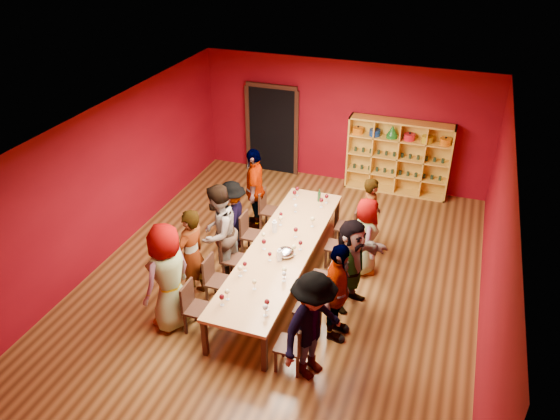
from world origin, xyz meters
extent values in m
cube|color=#513015|center=(0.00, 0.00, -0.01)|extent=(7.10, 9.10, 0.02)
cube|color=maroon|center=(0.00, 4.51, 1.50)|extent=(7.10, 0.02, 3.00)
cube|color=maroon|center=(0.00, -4.51, 1.50)|extent=(7.10, 0.02, 3.00)
cube|color=maroon|center=(-3.51, 0.00, 1.50)|extent=(0.02, 9.10, 3.00)
cube|color=maroon|center=(3.51, 0.00, 1.50)|extent=(0.02, 9.10, 3.00)
cube|color=white|center=(0.00, 0.00, 3.01)|extent=(7.10, 9.10, 0.02)
cube|color=#B27E4A|center=(0.00, 0.00, 0.72)|extent=(1.10, 4.50, 0.06)
cube|color=black|center=(-0.49, -2.17, 0.34)|extent=(0.08, 0.08, 0.69)
cube|color=black|center=(-0.49, 2.17, 0.34)|extent=(0.08, 0.08, 0.69)
cube|color=black|center=(0.49, -2.17, 0.34)|extent=(0.08, 0.08, 0.69)
cube|color=black|center=(0.49, 2.17, 0.34)|extent=(0.08, 0.08, 0.69)
cube|color=black|center=(-1.80, 4.44, 1.10)|extent=(1.20, 0.14, 2.20)
cube|color=black|center=(-1.80, 4.37, 2.25)|extent=(1.32, 0.06, 0.10)
cube|color=black|center=(-2.45, 4.37, 1.10)|extent=(0.10, 0.06, 2.20)
cube|color=black|center=(-1.15, 4.37, 1.10)|extent=(0.10, 0.06, 2.20)
cube|color=gold|center=(0.22, 4.28, 0.90)|extent=(0.04, 0.40, 1.80)
cube|color=gold|center=(2.58, 4.28, 0.90)|extent=(0.04, 0.40, 1.80)
cube|color=gold|center=(1.40, 4.28, 1.78)|extent=(2.40, 0.40, 0.04)
cube|color=gold|center=(1.40, 4.28, 0.02)|extent=(2.40, 0.40, 0.04)
cube|color=gold|center=(1.40, 4.47, 0.90)|extent=(2.40, 0.02, 1.80)
cube|color=gold|center=(1.40, 4.28, 0.45)|extent=(2.36, 0.38, 0.03)
cube|color=gold|center=(1.40, 4.28, 0.90)|extent=(2.36, 0.38, 0.03)
cube|color=gold|center=(1.40, 4.28, 1.35)|extent=(2.36, 0.38, 0.03)
cube|color=gold|center=(0.80, 4.28, 0.90)|extent=(0.03, 0.38, 1.76)
cube|color=gold|center=(1.40, 4.28, 0.90)|extent=(0.03, 0.38, 1.76)
cube|color=gold|center=(2.00, 4.28, 0.90)|extent=(0.03, 0.38, 1.76)
cylinder|color=orange|center=(0.40, 4.28, 1.44)|extent=(0.26, 0.26, 0.15)
sphere|color=black|center=(0.40, 4.28, 1.53)|extent=(0.05, 0.05, 0.05)
cylinder|color=navy|center=(0.80, 4.28, 1.44)|extent=(0.26, 0.26, 0.15)
sphere|color=black|center=(0.80, 4.28, 1.53)|extent=(0.05, 0.05, 0.05)
cylinder|color=#196521|center=(1.20, 4.28, 1.41)|extent=(0.26, 0.26, 0.08)
cone|color=#196521|center=(1.20, 4.28, 1.56)|extent=(0.24, 0.24, 0.22)
cylinder|color=red|center=(1.60, 4.28, 1.44)|extent=(0.26, 0.26, 0.15)
sphere|color=black|center=(1.60, 4.28, 1.53)|extent=(0.05, 0.05, 0.05)
cylinder|color=gold|center=(2.00, 4.28, 1.44)|extent=(0.26, 0.26, 0.15)
sphere|color=black|center=(2.00, 4.28, 1.53)|extent=(0.05, 0.05, 0.05)
cylinder|color=orange|center=(2.40, 4.28, 1.44)|extent=(0.26, 0.26, 0.15)
sphere|color=black|center=(2.40, 4.28, 1.53)|extent=(0.05, 0.05, 0.05)
cylinder|color=#1A2F20|center=(0.38, 4.28, 0.52)|extent=(0.07, 0.07, 0.10)
cylinder|color=#1A2F20|center=(0.56, 4.28, 0.52)|extent=(0.07, 0.07, 0.10)
cylinder|color=#1A2F20|center=(0.75, 4.28, 0.52)|extent=(0.07, 0.07, 0.10)
cylinder|color=#1A2F20|center=(0.93, 4.28, 0.52)|extent=(0.07, 0.07, 0.10)
cylinder|color=#1A2F20|center=(1.12, 4.28, 0.52)|extent=(0.07, 0.07, 0.10)
cylinder|color=#1A2F20|center=(1.30, 4.28, 0.52)|extent=(0.07, 0.07, 0.10)
cylinder|color=#1A2F20|center=(1.49, 4.28, 0.52)|extent=(0.07, 0.07, 0.10)
cylinder|color=#1A2F20|center=(1.67, 4.28, 0.52)|extent=(0.07, 0.07, 0.10)
cylinder|color=#1A2F20|center=(1.86, 4.28, 0.52)|extent=(0.07, 0.07, 0.10)
cylinder|color=#1A2F20|center=(2.04, 4.28, 0.52)|extent=(0.07, 0.07, 0.10)
cylinder|color=#1A2F20|center=(2.23, 4.28, 0.52)|extent=(0.07, 0.07, 0.10)
cylinder|color=#1A2F20|center=(2.42, 4.28, 0.52)|extent=(0.07, 0.07, 0.10)
cylinder|color=#1A2F20|center=(0.38, 4.28, 0.97)|extent=(0.07, 0.07, 0.10)
cylinder|color=#1A2F20|center=(0.56, 4.28, 0.97)|extent=(0.07, 0.07, 0.10)
cylinder|color=#1A2F20|center=(0.75, 4.28, 0.97)|extent=(0.07, 0.07, 0.10)
cylinder|color=#1A2F20|center=(0.93, 4.28, 0.97)|extent=(0.07, 0.07, 0.10)
cylinder|color=#1A2F20|center=(1.12, 4.28, 0.97)|extent=(0.07, 0.07, 0.10)
cylinder|color=#1A2F20|center=(1.30, 4.28, 0.97)|extent=(0.07, 0.07, 0.10)
cylinder|color=#1A2F20|center=(1.49, 4.28, 0.97)|extent=(0.07, 0.07, 0.10)
cylinder|color=#1A2F20|center=(1.67, 4.28, 0.97)|extent=(0.07, 0.07, 0.10)
cylinder|color=#1A2F20|center=(1.86, 4.28, 0.97)|extent=(0.07, 0.07, 0.10)
cylinder|color=#1A2F20|center=(2.04, 4.28, 0.97)|extent=(0.07, 0.07, 0.10)
cylinder|color=#1A2F20|center=(2.23, 4.28, 0.97)|extent=(0.07, 0.07, 0.10)
cylinder|color=#1A2F20|center=(2.42, 4.28, 0.97)|extent=(0.07, 0.07, 0.10)
cube|color=black|center=(-0.83, -1.69, 0.43)|extent=(0.42, 0.42, 0.04)
cube|color=black|center=(-1.02, -1.69, 0.67)|extent=(0.04, 0.40, 0.44)
cube|color=black|center=(-1.00, -1.86, 0.21)|extent=(0.04, 0.04, 0.41)
cube|color=black|center=(-0.66, -1.86, 0.21)|extent=(0.04, 0.04, 0.41)
cube|color=black|center=(-1.00, -1.52, 0.21)|extent=(0.04, 0.04, 0.41)
cube|color=black|center=(-0.66, -1.52, 0.21)|extent=(0.04, 0.04, 0.41)
imported|color=#CE8A8E|center=(-1.33, -1.69, 0.95)|extent=(0.74, 1.03, 1.90)
cube|color=black|center=(-0.83, -0.91, 0.43)|extent=(0.42, 0.42, 0.04)
cube|color=black|center=(-1.02, -0.91, 0.67)|extent=(0.04, 0.40, 0.44)
cube|color=black|center=(-1.00, -1.08, 0.21)|extent=(0.04, 0.04, 0.41)
cube|color=black|center=(-0.66, -1.08, 0.21)|extent=(0.04, 0.04, 0.41)
cube|color=black|center=(-1.00, -0.74, 0.21)|extent=(0.04, 0.04, 0.41)
cube|color=black|center=(-0.66, -0.74, 0.21)|extent=(0.04, 0.04, 0.41)
imported|color=#5C7DBD|center=(-1.33, -0.91, 0.88)|extent=(0.60, 0.73, 1.75)
cube|color=black|center=(-0.83, -0.21, 0.43)|extent=(0.42, 0.42, 0.04)
cube|color=black|center=(-1.02, -0.21, 0.67)|extent=(0.04, 0.40, 0.44)
cube|color=black|center=(-1.00, -0.38, 0.21)|extent=(0.04, 0.04, 0.41)
cube|color=black|center=(-0.66, -0.38, 0.21)|extent=(0.04, 0.04, 0.41)
cube|color=black|center=(-1.00, -0.04, 0.21)|extent=(0.04, 0.04, 0.41)
cube|color=black|center=(-0.66, -0.04, 0.21)|extent=(0.04, 0.04, 0.41)
imported|color=#131634|center=(-1.15, -0.21, 0.94)|extent=(0.57, 0.95, 1.88)
cube|color=black|center=(-0.83, 0.67, 0.43)|extent=(0.42, 0.42, 0.04)
cube|color=black|center=(-1.02, 0.67, 0.67)|extent=(0.04, 0.40, 0.44)
cube|color=black|center=(-1.00, 0.50, 0.21)|extent=(0.04, 0.04, 0.41)
cube|color=black|center=(-0.66, 0.50, 0.21)|extent=(0.04, 0.04, 0.41)
cube|color=black|center=(-1.00, 0.84, 0.21)|extent=(0.04, 0.04, 0.41)
cube|color=black|center=(-0.66, 0.84, 0.21)|extent=(0.04, 0.04, 0.41)
imported|color=#C4838F|center=(-1.26, 0.67, 0.76)|extent=(0.60, 1.04, 1.52)
cube|color=black|center=(-0.83, 1.67, 0.43)|extent=(0.42, 0.42, 0.04)
cube|color=black|center=(-1.02, 1.67, 0.67)|extent=(0.04, 0.40, 0.44)
cube|color=black|center=(-1.00, 1.50, 0.21)|extent=(0.04, 0.04, 0.41)
cube|color=black|center=(-0.66, 1.50, 0.21)|extent=(0.04, 0.04, 0.41)
cube|color=black|center=(-1.00, 1.84, 0.21)|extent=(0.04, 0.04, 0.41)
cube|color=black|center=(-0.66, 1.84, 0.21)|extent=(0.04, 0.04, 0.41)
imported|color=#131C36|center=(-1.19, 1.67, 0.90)|extent=(0.74, 1.15, 1.81)
cube|color=black|center=(0.83, -1.97, 0.43)|extent=(0.42, 0.42, 0.04)
cube|color=black|center=(1.02, -1.97, 0.67)|extent=(0.04, 0.40, 0.44)
cube|color=black|center=(0.66, -2.14, 0.21)|extent=(0.04, 0.04, 0.41)
cube|color=black|center=(1.00, -2.14, 0.21)|extent=(0.04, 0.04, 0.41)
cube|color=black|center=(0.66, -1.80, 0.21)|extent=(0.04, 0.04, 0.41)
cube|color=black|center=(1.00, -1.80, 0.21)|extent=(0.04, 0.04, 0.41)
imported|color=#121933|center=(1.16, -1.97, 0.90)|extent=(0.91, 1.26, 1.80)
cube|color=black|center=(0.83, -1.07, 0.43)|extent=(0.42, 0.42, 0.04)
cube|color=black|center=(1.02, -1.07, 0.67)|extent=(0.04, 0.40, 0.44)
cube|color=black|center=(0.66, -1.24, 0.21)|extent=(0.04, 0.04, 0.41)
cube|color=black|center=(1.00, -1.24, 0.21)|extent=(0.04, 0.04, 0.41)
cube|color=black|center=(0.66, -0.90, 0.21)|extent=(0.04, 0.04, 0.41)
cube|color=black|center=(1.00, -0.90, 0.21)|extent=(0.04, 0.04, 0.41)
imported|color=#BD7F88|center=(1.29, -1.07, 0.87)|extent=(0.53, 1.05, 1.74)
cube|color=black|center=(0.83, -0.22, 0.43)|extent=(0.42, 0.42, 0.04)
cube|color=black|center=(1.02, -0.22, 0.67)|extent=(0.04, 0.40, 0.44)
cube|color=black|center=(0.66, -0.39, 0.21)|extent=(0.04, 0.04, 0.41)
cube|color=black|center=(1.00, -0.39, 0.21)|extent=(0.04, 0.04, 0.41)
cube|color=black|center=(0.66, -0.05, 0.21)|extent=(0.04, 0.04, 0.41)
cube|color=black|center=(1.00, -0.05, 0.21)|extent=(0.04, 0.04, 0.41)
imported|color=silver|center=(1.31, -0.22, 0.84)|extent=(1.06, 1.61, 1.69)
cube|color=black|center=(0.83, 0.83, 0.43)|extent=(0.42, 0.42, 0.04)
cube|color=black|center=(1.02, 0.83, 0.67)|extent=(0.04, 0.40, 0.44)
cube|color=black|center=(0.66, 0.66, 0.21)|extent=(0.04, 0.04, 0.41)
cube|color=black|center=(1.00, 0.66, 0.21)|extent=(0.04, 0.04, 0.41)
cube|color=black|center=(0.66, 1.00, 0.21)|extent=(0.04, 0.04, 0.41)
cube|color=black|center=(1.00, 1.00, 0.21)|extent=(0.04, 0.04, 0.41)
imported|color=#577DB4|center=(1.35, 0.83, 0.77)|extent=(0.64, 0.85, 1.54)
cube|color=black|center=(0.83, 1.58, 0.43)|extent=(0.42, 0.42, 0.04)
cube|color=black|center=(1.02, 1.58, 0.67)|extent=(0.04, 0.40, 0.44)
cube|color=black|center=(0.66, 1.41, 0.21)|extent=(0.04, 0.04, 0.41)
cube|color=black|center=(1.00, 1.41, 0.21)|extent=(0.04, 0.04, 0.41)
cube|color=black|center=(0.66, 1.75, 0.21)|extent=(0.04, 0.04, 0.41)
cube|color=black|center=(1.00, 1.75, 0.21)|extent=(0.04, 0.04, 0.41)
imported|color=#151E3A|center=(1.29, 1.58, 0.80)|extent=(0.57, 0.68, 1.59)
cylinder|color=white|center=(-0.32, -1.66, 0.75)|extent=(0.07, 0.07, 0.01)
cylinder|color=white|center=(-0.32, -1.66, 0.81)|extent=(0.01, 0.01, 0.11)
ellipsoid|color=beige|center=(-0.32, -1.66, 0.91)|extent=(0.08, 0.08, 0.09)
cylinder|color=white|center=(0.31, 0.86, 0.75)|extent=(0.07, 0.07, 0.01)
cylinder|color=white|center=(0.31, 0.86, 0.82)|extent=(0.01, 0.01, 0.12)
ellipsoid|color=beige|center=(0.31, 0.86, 0.92)|extent=(0.09, 0.09, 0.10)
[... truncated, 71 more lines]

